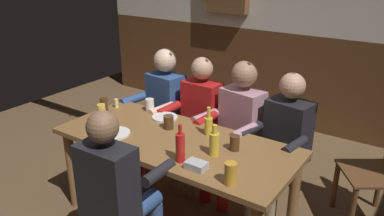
% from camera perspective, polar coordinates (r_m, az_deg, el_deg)
% --- Properties ---
extents(back_wall_wainscot, '(5.80, 0.12, 1.19)m').
position_cam_1_polar(back_wall_wainscot, '(5.10, 14.22, 4.00)').
color(back_wall_wainscot, brown).
rests_on(back_wall_wainscot, ground_plane).
extents(dining_table, '(1.89, 0.82, 0.76)m').
position_cam_1_polar(dining_table, '(3.06, -2.51, -6.35)').
color(dining_table, brown).
rests_on(dining_table, ground_plane).
extents(person_0, '(0.51, 0.56, 1.24)m').
position_cam_1_polar(person_0, '(3.86, -4.53, 0.39)').
color(person_0, '#2D4C84').
rests_on(person_0, ground_plane).
extents(person_1, '(0.50, 0.50, 1.22)m').
position_cam_1_polar(person_1, '(3.63, 0.76, -1.32)').
color(person_1, '#AD1919').
rests_on(person_1, ground_plane).
extents(person_2, '(0.55, 0.58, 1.25)m').
position_cam_1_polar(person_2, '(3.43, 6.55, -2.48)').
color(person_2, '#B78493').
rests_on(person_2, ground_plane).
extents(person_3, '(0.53, 0.57, 1.22)m').
position_cam_1_polar(person_3, '(3.28, 13.11, -4.50)').
color(person_3, black).
rests_on(person_3, ground_plane).
extents(person_4, '(0.52, 0.51, 1.22)m').
position_cam_1_polar(person_4, '(2.64, -10.94, -11.19)').
color(person_4, black).
rests_on(person_4, ground_plane).
extents(chair_empty_near_right, '(0.61, 0.61, 0.88)m').
position_cam_1_polar(chair_empty_near_right, '(3.49, 26.01, -8.20)').
color(chair_empty_near_right, brown).
rests_on(chair_empty_near_right, ground_plane).
extents(table_candle, '(0.04, 0.04, 0.08)m').
position_cam_1_polar(table_candle, '(3.67, -11.01, 0.70)').
color(table_candle, '#F9E08C').
rests_on(table_candle, dining_table).
extents(condiment_caddy, '(0.14, 0.10, 0.05)m').
position_cam_1_polar(condiment_caddy, '(2.60, 0.63, -8.39)').
color(condiment_caddy, '#B2B7BC').
rests_on(condiment_caddy, dining_table).
extents(plate_0, '(0.22, 0.22, 0.01)m').
position_cam_1_polar(plate_0, '(3.38, -4.00, -1.35)').
color(plate_0, white).
rests_on(plate_0, dining_table).
extents(plate_1, '(0.25, 0.25, 0.01)m').
position_cam_1_polar(plate_1, '(3.14, -11.26, -3.64)').
color(plate_1, white).
rests_on(plate_1, dining_table).
extents(bottle_0, '(0.07, 0.07, 0.23)m').
position_cam_1_polar(bottle_0, '(2.74, 3.29, -5.14)').
color(bottle_0, gold).
rests_on(bottle_0, dining_table).
extents(bottle_1, '(0.06, 0.06, 0.23)m').
position_cam_1_polar(bottle_1, '(3.05, 2.43, -2.47)').
color(bottle_1, gold).
rests_on(bottle_1, dining_table).
extents(bottle_2, '(0.06, 0.06, 0.28)m').
position_cam_1_polar(bottle_2, '(2.65, -1.72, -5.73)').
color(bottle_2, red).
rests_on(bottle_2, dining_table).
extents(pint_glass_0, '(0.08, 0.08, 0.11)m').
position_cam_1_polar(pint_glass_0, '(3.53, -6.21, 0.45)').
color(pint_glass_0, white).
rests_on(pint_glass_0, dining_table).
extents(pint_glass_1, '(0.08, 0.08, 0.15)m').
position_cam_1_polar(pint_glass_1, '(2.43, 5.66, -9.52)').
color(pint_glass_1, gold).
rests_on(pint_glass_1, dining_table).
extents(pint_glass_2, '(0.08, 0.08, 0.11)m').
position_cam_1_polar(pint_glass_2, '(3.16, -3.45, -2.07)').
color(pint_glass_2, '#4C2D19').
rests_on(pint_glass_2, dining_table).
extents(pint_glass_3, '(0.07, 0.07, 0.11)m').
position_cam_1_polar(pint_glass_3, '(2.84, 6.24, -5.10)').
color(pint_glass_3, '#4C2D19').
rests_on(pint_glass_3, dining_table).
extents(pint_glass_4, '(0.07, 0.07, 0.13)m').
position_cam_1_polar(pint_glass_4, '(3.57, -12.73, 0.42)').
color(pint_glass_4, '#4C2D19').
rests_on(pint_glass_4, dining_table).
extents(pint_glass_5, '(0.07, 0.07, 0.11)m').
position_cam_1_polar(pint_glass_5, '(3.48, -13.11, -0.35)').
color(pint_glass_5, '#E5C64C').
rests_on(pint_glass_5, dining_table).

